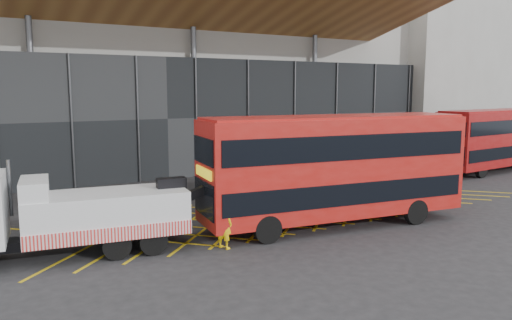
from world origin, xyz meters
TOP-DOWN VIEW (x-y plane):
  - ground_plane at (0.00, 0.00)m, footprint 120.00×120.00m
  - road_markings at (4.80, 0.00)m, footprint 26.36×7.16m
  - construction_building at (1.92, 18.40)m, footprint 55.00×23.97m
  - east_building at (32.00, 16.00)m, footprint 15.00×12.00m
  - recovery_truck at (-6.86, -1.69)m, footprint 9.98×3.51m
  - bus_towed at (4.20, -3.22)m, footprint 12.02×4.19m
  - bus_second at (23.70, 2.53)m, footprint 11.15×3.38m
  - worker at (-1.38, -3.65)m, footprint 0.71×0.84m

SIDE VIEW (x-z plane):
  - ground_plane at x=0.00m, z-range 0.00..0.00m
  - road_markings at x=4.80m, z-range 0.00..0.01m
  - worker at x=-1.38m, z-range 0.00..1.95m
  - recovery_truck at x=-6.86m, z-range -0.13..3.33m
  - bus_second at x=23.70m, z-range 0.25..4.72m
  - bus_towed at x=4.20m, z-range 0.26..5.06m
  - construction_building at x=1.92m, z-range -0.02..17.98m
  - east_building at x=32.00m, z-range 0.00..20.00m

